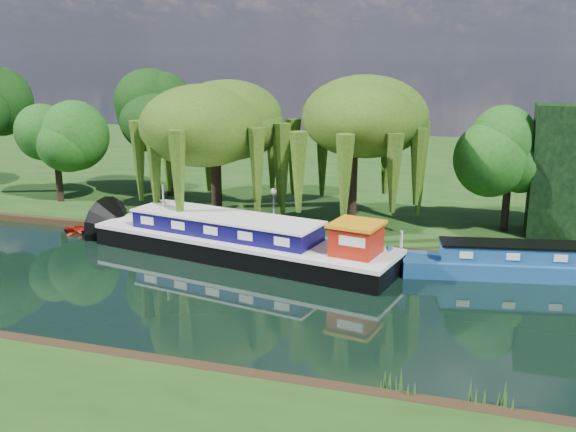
% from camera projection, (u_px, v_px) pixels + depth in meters
% --- Properties ---
extents(ground, '(120.00, 120.00, 0.00)m').
position_uv_depth(ground, '(198.00, 288.00, 32.12)').
color(ground, black).
extents(far_bank, '(120.00, 52.00, 0.45)m').
position_uv_depth(far_bank, '(344.00, 168.00, 63.51)').
color(far_bank, '#19390F').
rests_on(far_bank, ground).
extents(dutch_barge, '(18.84, 7.65, 3.88)m').
position_uv_depth(dutch_barge, '(243.00, 242.00, 36.58)').
color(dutch_barge, black).
rests_on(dutch_barge, ground).
extents(narrowboat, '(13.54, 4.64, 1.95)m').
position_uv_depth(narrowboat, '(531.00, 264.00, 33.53)').
color(narrowboat, '#1E5089').
rests_on(narrowboat, ground).
extents(red_dinghy, '(3.31, 2.67, 0.61)m').
position_uv_depth(red_dinghy, '(88.00, 232.00, 41.94)').
color(red_dinghy, maroon).
rests_on(red_dinghy, ground).
extents(willow_left, '(7.31, 7.31, 8.76)m').
position_uv_depth(willow_left, '(215.00, 126.00, 41.48)').
color(willow_left, black).
rests_on(willow_left, far_bank).
extents(willow_right, '(7.17, 7.17, 8.74)m').
position_uv_depth(willow_right, '(353.00, 129.00, 39.69)').
color(willow_right, black).
rests_on(willow_right, far_bank).
extents(tree_far_left, '(4.50, 4.50, 7.25)m').
position_uv_depth(tree_far_left, '(55.00, 136.00, 47.50)').
color(tree_far_left, black).
rests_on(tree_far_left, far_bank).
extents(tree_far_mid, '(5.45, 5.45, 8.91)m').
position_uv_depth(tree_far_mid, '(167.00, 117.00, 49.21)').
color(tree_far_mid, black).
rests_on(tree_far_mid, far_bank).
extents(tree_far_right, '(4.12, 4.12, 6.75)m').
position_uv_depth(tree_far_right, '(510.00, 158.00, 39.54)').
color(tree_far_right, black).
rests_on(tree_far_right, far_bank).
extents(lamppost, '(0.36, 0.36, 2.56)m').
position_uv_depth(lamppost, '(274.00, 197.00, 41.08)').
color(lamppost, silver).
rests_on(lamppost, far_bank).
extents(mooring_posts, '(19.16, 0.16, 1.00)m').
position_uv_depth(mooring_posts, '(248.00, 226.00, 39.79)').
color(mooring_posts, silver).
rests_on(mooring_posts, far_bank).
extents(reeds_near, '(33.70, 1.50, 1.10)m').
position_uv_depth(reeds_near, '(283.00, 366.00, 23.00)').
color(reeds_near, '#244E15').
rests_on(reeds_near, ground).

